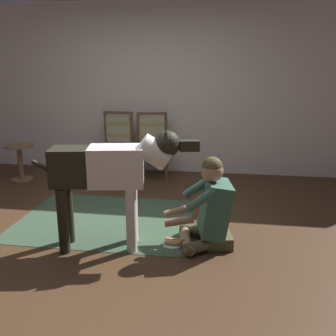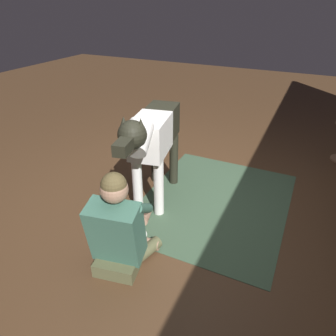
{
  "view_description": "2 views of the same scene",
  "coord_description": "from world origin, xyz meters",
  "px_view_note": "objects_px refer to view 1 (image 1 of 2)",
  "views": [
    {
      "loc": [
        1.13,
        -3.62,
        1.72
      ],
      "look_at": [
        0.62,
        -0.3,
        0.8
      ],
      "focal_mm": 41.77,
      "sensor_mm": 36.0,
      "label": 1
    },
    {
      "loc": [
        2.53,
        1.04,
        1.97
      ],
      "look_at": [
        0.3,
        -0.03,
        0.59
      ],
      "focal_mm": 33.04,
      "sensor_mm": 36.0,
      "label": 2
    }
  ],
  "objects_px": {
    "dining_chair_right_of_pair": "(152,142)",
    "hot_dog_on_plate": "(173,242)",
    "dining_chair_left_of_pair": "(116,141)",
    "large_dog": "(111,171)",
    "person_sitting_on_floor": "(210,210)",
    "round_side_table": "(20,159)"
  },
  "relations": [
    {
      "from": "dining_chair_left_of_pair",
      "to": "large_dog",
      "type": "bearing_deg",
      "value": -75.1
    },
    {
      "from": "dining_chair_left_of_pair",
      "to": "round_side_table",
      "type": "height_order",
      "value": "dining_chair_left_of_pair"
    },
    {
      "from": "dining_chair_left_of_pair",
      "to": "large_dog",
      "type": "distance_m",
      "value": 2.43
    },
    {
      "from": "dining_chair_right_of_pair",
      "to": "large_dog",
      "type": "relative_size",
      "value": 0.65
    },
    {
      "from": "person_sitting_on_floor",
      "to": "hot_dog_on_plate",
      "type": "bearing_deg",
      "value": -169.23
    },
    {
      "from": "dining_chair_left_of_pair",
      "to": "person_sitting_on_floor",
      "type": "bearing_deg",
      "value": -54.79
    },
    {
      "from": "hot_dog_on_plate",
      "to": "round_side_table",
      "type": "distance_m",
      "value": 3.11
    },
    {
      "from": "person_sitting_on_floor",
      "to": "large_dog",
      "type": "relative_size",
      "value": 0.58
    },
    {
      "from": "round_side_table",
      "to": "large_dog",
      "type": "bearing_deg",
      "value": -43.72
    },
    {
      "from": "round_side_table",
      "to": "hot_dog_on_plate",
      "type": "bearing_deg",
      "value": -35.02
    },
    {
      "from": "dining_chair_left_of_pair",
      "to": "hot_dog_on_plate",
      "type": "xyz_separation_m",
      "value": [
        1.19,
        -2.23,
        -0.52
      ]
    },
    {
      "from": "dining_chair_right_of_pair",
      "to": "round_side_table",
      "type": "height_order",
      "value": "dining_chair_right_of_pair"
    },
    {
      "from": "dining_chair_left_of_pair",
      "to": "round_side_table",
      "type": "xyz_separation_m",
      "value": [
        -1.35,
        -0.45,
        -0.22
      ]
    },
    {
      "from": "dining_chair_right_of_pair",
      "to": "hot_dog_on_plate",
      "type": "height_order",
      "value": "dining_chair_right_of_pair"
    },
    {
      "from": "dining_chair_right_of_pair",
      "to": "round_side_table",
      "type": "relative_size",
      "value": 1.83
    },
    {
      "from": "dining_chair_right_of_pair",
      "to": "large_dog",
      "type": "bearing_deg",
      "value": -88.33
    },
    {
      "from": "dining_chair_right_of_pair",
      "to": "round_side_table",
      "type": "xyz_separation_m",
      "value": [
        -1.9,
        -0.45,
        -0.22
      ]
    },
    {
      "from": "hot_dog_on_plate",
      "to": "round_side_table",
      "type": "bearing_deg",
      "value": 144.98
    },
    {
      "from": "person_sitting_on_floor",
      "to": "hot_dog_on_plate",
      "type": "xyz_separation_m",
      "value": [
        -0.34,
        -0.06,
        -0.33
      ]
    },
    {
      "from": "dining_chair_left_of_pair",
      "to": "large_dog",
      "type": "xyz_separation_m",
      "value": [
        0.62,
        -2.34,
        0.21
      ]
    },
    {
      "from": "person_sitting_on_floor",
      "to": "large_dog",
      "type": "xyz_separation_m",
      "value": [
        -0.91,
        -0.17,
        0.39
      ]
    },
    {
      "from": "dining_chair_left_of_pair",
      "to": "dining_chair_right_of_pair",
      "type": "height_order",
      "value": "same"
    }
  ]
}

